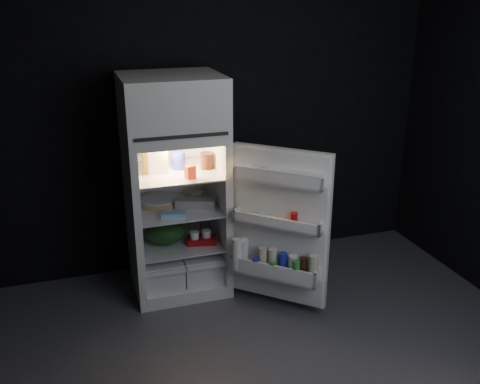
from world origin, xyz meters
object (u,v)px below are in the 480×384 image
object	(u,v)px
fridge_door	(279,231)
milk_jug	(156,157)
egg_carton	(195,203)
yogurt_tray	(202,240)
refrigerator	(174,178)

from	to	relation	value
fridge_door	milk_jug	xyz separation A→B (m)	(-0.79, 0.63, 0.47)
milk_jug	egg_carton	distance (m)	0.49
fridge_door	yogurt_tray	distance (m)	0.71
yogurt_tray	fridge_door	bearing A→B (deg)	-34.04
egg_carton	yogurt_tray	world-z (taller)	egg_carton
refrigerator	yogurt_tray	bearing A→B (deg)	-41.49
milk_jug	egg_carton	world-z (taller)	milk_jug
yogurt_tray	milk_jug	bearing A→B (deg)	164.32
yogurt_tray	egg_carton	bearing A→B (deg)	129.33
refrigerator	yogurt_tray	world-z (taller)	refrigerator
refrigerator	yogurt_tray	distance (m)	0.56
egg_carton	refrigerator	bearing A→B (deg)	165.96
refrigerator	milk_jug	xyz separation A→B (m)	(-0.14, 0.00, 0.19)
yogurt_tray	refrigerator	bearing A→B (deg)	149.29
refrigerator	egg_carton	world-z (taller)	refrigerator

